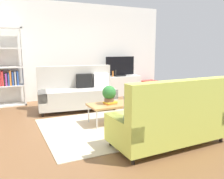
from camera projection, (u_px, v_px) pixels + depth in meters
name	position (u px, v px, depth m)	size (l,w,h in m)	color
ground_plane	(105.00, 123.00, 4.97)	(7.68, 7.68, 0.00)	brown
wall_far	(68.00, 51.00, 7.20)	(6.40, 0.12, 2.90)	white
area_rug	(117.00, 126.00, 4.76)	(2.90, 2.20, 0.01)	beige
couch_beige	(77.00, 92.00, 5.98)	(1.98, 1.06, 1.10)	#B2ADA3
couch_green	(170.00, 119.00, 3.73)	(1.92, 0.88, 1.10)	#C1CC51
coffee_table	(115.00, 105.00, 4.89)	(1.10, 0.56, 0.42)	#B7844C
tv_console	(120.00, 86.00, 7.78)	(1.40, 0.44, 0.64)	silver
tv	(120.00, 67.00, 7.65)	(1.00, 0.20, 0.64)	black
bookshelf	(1.00, 71.00, 6.20)	(1.10, 0.36, 2.10)	white
storage_trunk	(149.00, 87.00, 8.18)	(0.52, 0.40, 0.44)	#B2382D
potted_plant	(109.00, 94.00, 4.81)	(0.28, 0.28, 0.38)	brown
table_book_0	(110.00, 103.00, 4.83)	(0.24, 0.18, 0.03)	orange
table_book_1	(110.00, 102.00, 4.83)	(0.24, 0.18, 0.02)	gold
vase_0	(103.00, 75.00, 7.51)	(0.10, 0.10, 0.15)	#33B29E
vase_1	(108.00, 74.00, 7.58)	(0.08, 0.08, 0.15)	silver
bottle_0	(113.00, 74.00, 7.56)	(0.05, 0.05, 0.19)	orange
bottle_1	(116.00, 73.00, 7.60)	(0.05, 0.05, 0.22)	#262626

